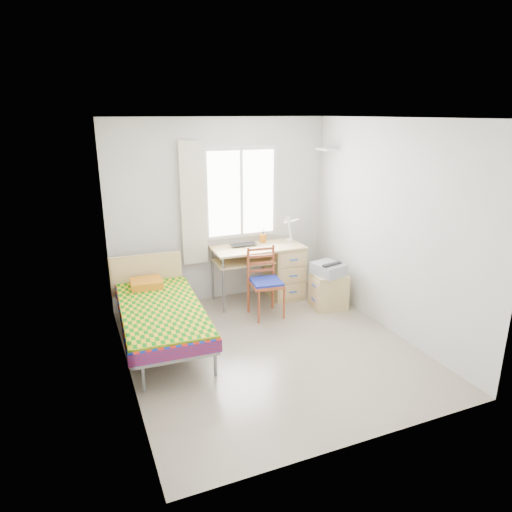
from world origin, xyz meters
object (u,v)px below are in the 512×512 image
(desk, at_px, (280,268))
(chair, at_px, (265,278))
(printer, at_px, (328,269))
(cabinet, at_px, (328,290))
(bed, at_px, (160,311))

(desk, height_order, chair, chair)
(printer, bearing_deg, cabinet, 20.74)
(bed, xyz_separation_m, chair, (1.47, 0.27, 0.11))
(cabinet, relative_size, printer, 1.09)
(printer, bearing_deg, bed, 170.45)
(bed, bearing_deg, desk, 24.90)
(bed, xyz_separation_m, cabinet, (2.40, 0.15, -0.17))
(chair, distance_m, cabinet, 0.97)
(cabinet, bearing_deg, chair, 179.72)
(cabinet, bearing_deg, desk, 133.37)
(chair, bearing_deg, desk, 54.30)
(bed, distance_m, cabinet, 2.41)
(chair, bearing_deg, bed, -163.22)
(bed, distance_m, desk, 2.09)
(bed, bearing_deg, printer, 5.92)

